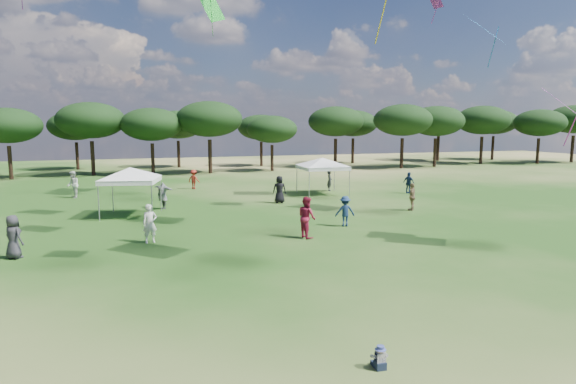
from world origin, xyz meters
name	(u,v)px	position (x,y,z in m)	size (l,w,h in m)	color
tree_line	(197,122)	(2.39, 47.41, 5.42)	(108.78, 17.63, 7.77)	black
tent_left	(130,170)	(-4.91, 21.39, 2.61)	(5.81, 5.81, 3.04)	gray
tent_right	(323,159)	(8.55, 25.95, 2.58)	(6.50, 6.50, 3.00)	gray
toddler	(380,358)	(-0.17, 1.72, 0.23)	(0.35, 0.38, 0.51)	#151E30
festival_crowd	(193,196)	(-1.39, 22.30, 0.86)	(29.81, 19.58, 1.90)	maroon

